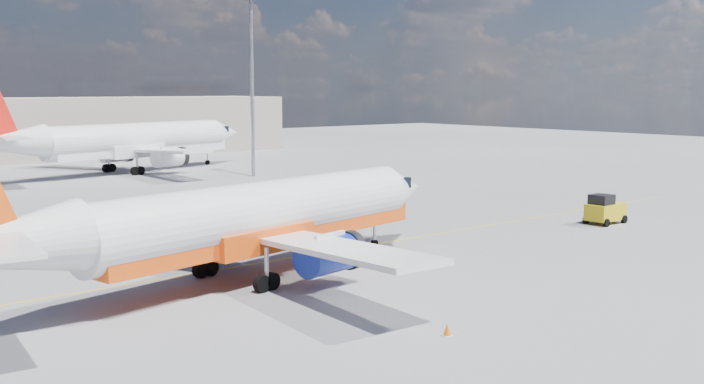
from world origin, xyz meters
TOP-DOWN VIEW (x-y plane):
  - ground at (0.00, 0.00)m, footprint 240.00×240.00m
  - taxi_line at (0.00, 3.00)m, footprint 70.00×0.15m
  - terminal_main at (5.00, 75.00)m, footprint 70.00×14.00m
  - main_jet at (-7.98, 0.16)m, footprint 30.18×23.31m
  - second_jet at (7.80, 50.29)m, footprint 34.66×26.50m
  - gse_tug at (19.54, -1.57)m, footprint 2.93×1.85m
  - traffic_cone at (-6.74, -11.98)m, footprint 0.35×0.35m
  - floodlight_mast at (16.41, 38.65)m, footprint 1.37×1.37m

SIDE VIEW (x-z plane):
  - ground at x=0.00m, z-range 0.00..0.00m
  - taxi_line at x=0.00m, z-range 0.00..0.01m
  - traffic_cone at x=-6.74m, z-range -0.01..0.48m
  - gse_tug at x=19.54m, z-range -0.06..2.01m
  - main_jet at x=-7.98m, z-range -1.52..7.59m
  - second_jet at x=7.80m, z-range -1.74..8.72m
  - terminal_main at x=5.00m, z-range 0.00..8.00m
  - floodlight_mast at x=16.41m, z-range 1.86..20.59m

